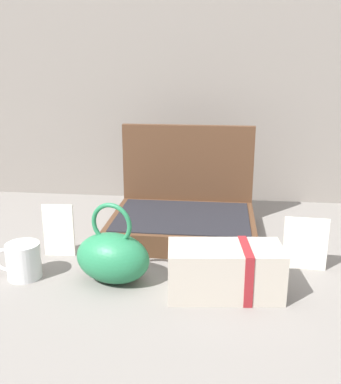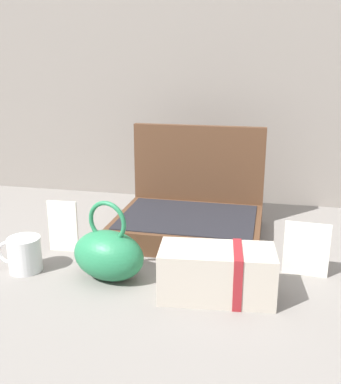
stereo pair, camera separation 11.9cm
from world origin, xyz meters
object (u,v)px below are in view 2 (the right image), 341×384
at_px(coffee_mug, 24,254).
at_px(info_card_left, 306,249).
at_px(cream_toiletry_bag, 218,273).
at_px(poster_card_right, 63,226).
at_px(teal_pouch_handbag, 109,254).
at_px(open_suitcase, 191,212).

xyz_separation_m(coffee_mug, info_card_left, (0.71, 0.13, 0.03)).
distance_m(cream_toiletry_bag, poster_card_right, 0.49).
relative_size(teal_pouch_handbag, info_card_left, 1.50).
height_order(teal_pouch_handbag, info_card_left, teal_pouch_handbag).
xyz_separation_m(open_suitcase, cream_toiletry_bag, (0.13, -0.38, -0.01)).
bearing_deg(poster_card_right, coffee_mug, -111.60).
bearing_deg(cream_toiletry_bag, poster_card_right, 160.35).
relative_size(cream_toiletry_bag, info_card_left, 1.95).
bearing_deg(teal_pouch_handbag, poster_card_right, 144.19).
bearing_deg(info_card_left, coffee_mug, -165.61).
bearing_deg(teal_pouch_handbag, cream_toiletry_bag, -6.47).
distance_m(coffee_mug, info_card_left, 0.72).
bearing_deg(poster_card_right, open_suitcase, 30.06).
bearing_deg(coffee_mug, poster_card_right, 72.16).
relative_size(open_suitcase, cream_toiletry_bag, 1.59).
relative_size(open_suitcase, poster_card_right, 2.94).
xyz_separation_m(teal_pouch_handbag, poster_card_right, (-0.18, 0.13, 0.01)).
bearing_deg(coffee_mug, info_card_left, 10.52).
xyz_separation_m(open_suitcase, teal_pouch_handbag, (-0.14, -0.35, -0.00)).
bearing_deg(teal_pouch_handbag, coffee_mug, -178.52).
relative_size(cream_toiletry_bag, poster_card_right, 1.84).
bearing_deg(open_suitcase, cream_toiletry_bag, -70.98).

